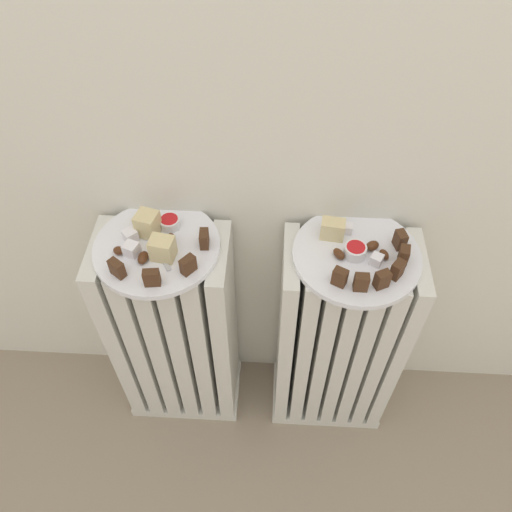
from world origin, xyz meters
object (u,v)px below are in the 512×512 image
jam_bowl_left (170,222)px  fork (158,250)px  plate_right (356,255)px  plate_left (157,247)px  jam_bowl_right (355,250)px  radiator_left (176,334)px  radiator_right (336,341)px

jam_bowl_left → fork: 0.07m
fork → plate_right: bearing=2.0°
plate_left → jam_bowl_left: (0.02, 0.05, 0.02)m
jam_bowl_right → fork: (-0.37, -0.01, -0.01)m
radiator_left → jam_bowl_left: bearing=69.9°
jam_bowl_right → radiator_right: bearing=39.6°
plate_left → plate_right: size_ratio=1.00×
radiator_right → fork: fork is taller
plate_right → jam_bowl_right: (-0.01, -0.00, 0.02)m
jam_bowl_left → fork: size_ratio=0.46×
fork → jam_bowl_right: bearing=1.3°
plate_right → jam_bowl_left: 0.37m
radiator_right → jam_bowl_right: 0.33m
plate_left → jam_bowl_right: 0.38m
radiator_right → jam_bowl_left: jam_bowl_left is taller
radiator_right → plate_left: size_ratio=2.48×
plate_left → fork: fork is taller
plate_left → plate_right: bearing=0.0°
plate_right → fork: bearing=-178.0°
plate_right → jam_bowl_left: (-0.36, 0.05, 0.02)m
radiator_right → jam_bowl_left: 0.49m
radiator_left → jam_bowl_right: jam_bowl_right is taller
radiator_right → plate_right: bearing=180.0°
radiator_left → plate_left: (0.00, 0.00, 0.31)m
plate_left → jam_bowl_left: size_ratio=5.95×
plate_left → radiator_left: bearing=180.0°
plate_left → jam_bowl_right: bearing=-0.7°
jam_bowl_left → jam_bowl_right: 0.36m
radiator_left → jam_bowl_right: 0.50m
fork → plate_left: bearing=113.6°
plate_right → jam_bowl_right: size_ratio=5.81×
radiator_left → jam_bowl_right: size_ratio=14.41×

